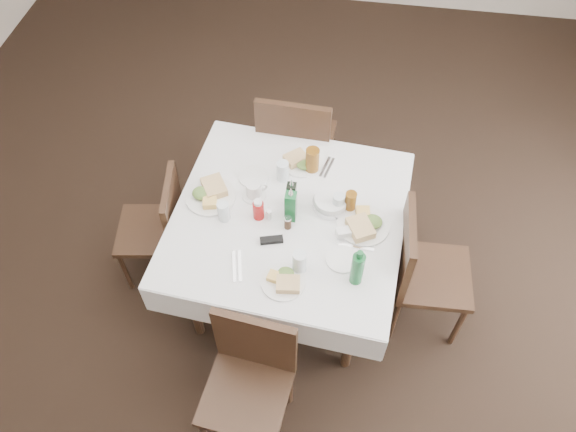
% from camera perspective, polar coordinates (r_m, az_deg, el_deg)
% --- Properties ---
extents(ground_plane, '(7.00, 7.00, 0.00)m').
position_cam_1_polar(ground_plane, '(3.83, -2.05, -6.72)').
color(ground_plane, black).
extents(room_shell, '(6.04, 7.04, 2.80)m').
position_cam_1_polar(room_shell, '(2.51, -3.19, 13.61)').
color(room_shell, '#C1B19E').
rests_on(room_shell, ground).
extents(dining_table, '(1.40, 1.40, 0.76)m').
position_cam_1_polar(dining_table, '(3.25, 0.07, -0.75)').
color(dining_table, black).
rests_on(dining_table, ground).
extents(chair_north, '(0.50, 0.50, 1.01)m').
position_cam_1_polar(chair_north, '(3.83, 0.79, 7.50)').
color(chair_north, black).
rests_on(chair_north, ground).
extents(chair_south, '(0.47, 0.47, 0.91)m').
position_cam_1_polar(chair_south, '(2.99, -3.83, -15.67)').
color(chair_south, black).
rests_on(chair_south, ground).
extents(chair_east, '(0.46, 0.46, 0.93)m').
position_cam_1_polar(chair_east, '(3.35, 13.22, -5.01)').
color(chair_east, black).
rests_on(chair_east, ground).
extents(chair_west, '(0.46, 0.46, 0.84)m').
position_cam_1_polar(chair_west, '(3.59, -12.80, -0.75)').
color(chair_west, black).
rests_on(chair_west, ground).
extents(meal_north, '(0.25, 0.25, 0.05)m').
position_cam_1_polar(meal_north, '(3.43, 1.36, 5.58)').
color(meal_north, white).
rests_on(meal_north, dining_table).
extents(meal_south, '(0.23, 0.23, 0.05)m').
position_cam_1_polar(meal_south, '(2.92, -0.38, -6.57)').
color(meal_south, white).
rests_on(meal_south, dining_table).
extents(meal_east, '(0.30, 0.30, 0.06)m').
position_cam_1_polar(meal_east, '(3.14, 7.73, -0.83)').
color(meal_east, white).
rests_on(meal_east, dining_table).
extents(meal_west, '(0.30, 0.30, 0.06)m').
position_cam_1_polar(meal_west, '(3.28, -7.93, 2.29)').
color(meal_west, white).
rests_on(meal_west, dining_table).
extents(side_plate_a, '(0.18, 0.18, 0.01)m').
position_cam_1_polar(side_plate_a, '(3.37, -3.51, 4.01)').
color(side_plate_a, white).
rests_on(side_plate_a, dining_table).
extents(side_plate_b, '(0.18, 0.18, 0.01)m').
position_cam_1_polar(side_plate_b, '(3.02, 5.50, -4.39)').
color(side_plate_b, white).
rests_on(side_plate_b, dining_table).
extents(water_n, '(0.07, 0.07, 0.13)m').
position_cam_1_polar(water_n, '(3.31, -0.55, 4.59)').
color(water_n, silver).
rests_on(water_n, dining_table).
extents(water_s, '(0.07, 0.07, 0.14)m').
position_cam_1_polar(water_s, '(2.92, 1.18, -4.66)').
color(water_s, silver).
rests_on(water_s, dining_table).
extents(water_e, '(0.07, 0.07, 0.12)m').
position_cam_1_polar(water_e, '(3.17, 5.12, 1.32)').
color(water_e, silver).
rests_on(water_e, dining_table).
extents(water_w, '(0.07, 0.07, 0.13)m').
position_cam_1_polar(water_w, '(3.14, -6.57, 0.48)').
color(water_w, silver).
rests_on(water_w, dining_table).
extents(iced_tea_a, '(0.08, 0.08, 0.17)m').
position_cam_1_polar(iced_tea_a, '(3.35, 2.49, 5.66)').
color(iced_tea_a, brown).
rests_on(iced_tea_a, dining_table).
extents(iced_tea_b, '(0.06, 0.06, 0.13)m').
position_cam_1_polar(iced_tea_b, '(3.18, 6.36, 1.47)').
color(iced_tea_b, brown).
rests_on(iced_tea_b, dining_table).
extents(bread_basket, '(0.21, 0.21, 0.07)m').
position_cam_1_polar(bread_basket, '(3.21, 4.34, 1.35)').
color(bread_basket, silver).
rests_on(bread_basket, dining_table).
extents(oil_cruet_dark, '(0.05, 0.05, 0.22)m').
position_cam_1_polar(oil_cruet_dark, '(3.16, 0.35, 2.23)').
color(oil_cruet_dark, black).
rests_on(oil_cruet_dark, dining_table).
extents(oil_cruet_green, '(0.06, 0.06, 0.26)m').
position_cam_1_polar(oil_cruet_green, '(3.09, 0.28, 1.09)').
color(oil_cruet_green, '#135C29').
rests_on(oil_cruet_green, dining_table).
extents(ketchup_bottle, '(0.06, 0.06, 0.14)m').
position_cam_1_polar(ketchup_bottle, '(3.13, -3.02, 0.65)').
color(ketchup_bottle, '#A90F0F').
rests_on(ketchup_bottle, dining_table).
extents(salt_shaker, '(0.03, 0.03, 0.07)m').
position_cam_1_polar(salt_shaker, '(3.15, -1.93, 0.16)').
color(salt_shaker, white).
rests_on(salt_shaker, dining_table).
extents(pepper_shaker, '(0.04, 0.04, 0.09)m').
position_cam_1_polar(pepper_shaker, '(3.10, -0.02, -0.66)').
color(pepper_shaker, '#3A2617').
rests_on(pepper_shaker, dining_table).
extents(coffee_mug, '(0.15, 0.14, 0.10)m').
position_cam_1_polar(coffee_mug, '(3.25, -3.47, 2.61)').
color(coffee_mug, white).
rests_on(coffee_mug, dining_table).
extents(sunglasses, '(0.13, 0.07, 0.03)m').
position_cam_1_polar(sunglasses, '(3.07, -1.68, -2.45)').
color(sunglasses, black).
rests_on(sunglasses, dining_table).
extents(green_bottle, '(0.07, 0.07, 0.26)m').
position_cam_1_polar(green_bottle, '(2.87, 7.06, -5.29)').
color(green_bottle, '#135C29').
rests_on(green_bottle, dining_table).
extents(sugar_caddy, '(0.11, 0.09, 0.05)m').
position_cam_1_polar(sugar_caddy, '(3.10, 5.86, -1.65)').
color(sugar_caddy, white).
rests_on(sugar_caddy, dining_table).
extents(cutlery_n, '(0.08, 0.18, 0.01)m').
position_cam_1_polar(cutlery_n, '(3.42, 3.98, 4.95)').
color(cutlery_n, silver).
rests_on(cutlery_n, dining_table).
extents(cutlery_s, '(0.09, 0.20, 0.01)m').
position_cam_1_polar(cutlery_s, '(3.00, -5.20, -5.09)').
color(cutlery_s, silver).
rests_on(cutlery_s, dining_table).
extents(cutlery_e, '(0.20, 0.06, 0.01)m').
position_cam_1_polar(cutlery_e, '(3.08, 6.96, -2.91)').
color(cutlery_e, silver).
rests_on(cutlery_e, dining_table).
extents(cutlery_w, '(0.18, 0.10, 0.01)m').
position_cam_1_polar(cutlery_w, '(3.33, -7.33, 2.82)').
color(cutlery_w, silver).
rests_on(cutlery_w, dining_table).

